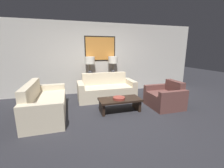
# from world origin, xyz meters

# --- Properties ---
(ground_plane) EXTENTS (20.00, 20.00, 0.00)m
(ground_plane) POSITION_xyz_m (0.00, 0.00, 0.00)
(ground_plane) COLOR #28282D
(back_wall) EXTENTS (7.97, 0.12, 2.65)m
(back_wall) POSITION_xyz_m (0.00, 2.48, 1.33)
(back_wall) COLOR beige
(back_wall) RESTS_ON ground_plane
(console_table) EXTENTS (1.38, 0.39, 0.72)m
(console_table) POSITION_xyz_m (0.00, 2.21, 0.36)
(console_table) COLOR #332319
(console_table) RESTS_ON ground_plane
(table_lamp_left) EXTENTS (0.36, 0.36, 0.69)m
(table_lamp_left) POSITION_xyz_m (-0.45, 2.21, 1.22)
(table_lamp_left) COLOR #333338
(table_lamp_left) RESTS_ON console_table
(table_lamp_right) EXTENTS (0.36, 0.36, 0.69)m
(table_lamp_right) POSITION_xyz_m (0.45, 2.21, 1.22)
(table_lamp_right) COLOR #333338
(table_lamp_right) RESTS_ON console_table
(couch_by_back_wall) EXTENTS (1.92, 0.87, 0.86)m
(couch_by_back_wall) POSITION_xyz_m (0.00, 1.53, 0.30)
(couch_by_back_wall) COLOR beige
(couch_by_back_wall) RESTS_ON ground_plane
(couch_by_side) EXTENTS (0.87, 1.92, 0.86)m
(couch_by_side) POSITION_xyz_m (-1.83, 0.63, 0.30)
(couch_by_side) COLOR beige
(couch_by_side) RESTS_ON ground_plane
(coffee_table) EXTENTS (1.14, 0.55, 0.36)m
(coffee_table) POSITION_xyz_m (0.08, 0.34, 0.27)
(coffee_table) COLOR black
(coffee_table) RESTS_ON ground_plane
(decorative_bowl) EXTENTS (0.32, 0.32, 0.06)m
(decorative_bowl) POSITION_xyz_m (0.04, 0.31, 0.39)
(decorative_bowl) COLOR #93382D
(decorative_bowl) RESTS_ON coffee_table
(armchair_near_back_wall) EXTENTS (0.86, 0.94, 0.77)m
(armchair_near_back_wall) POSITION_xyz_m (1.47, 0.30, 0.28)
(armchair_near_back_wall) COLOR brown
(armchair_near_back_wall) RESTS_ON ground_plane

